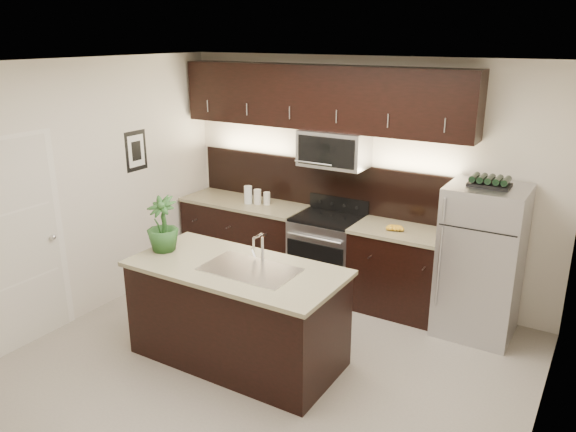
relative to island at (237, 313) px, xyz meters
name	(u,v)px	position (x,y,z in m)	size (l,w,h in m)	color
ground	(267,365)	(0.30, 0.03, -0.47)	(4.50, 4.50, 0.00)	gray
room_walls	(251,188)	(0.19, -0.01, 1.22)	(4.52, 4.02, 2.71)	beige
counter_run	(312,251)	(-0.16, 1.72, 0.00)	(3.51, 0.65, 0.94)	black
upper_fixtures	(322,108)	(-0.13, 1.86, 1.67)	(3.49, 0.40, 1.66)	black
island	(237,313)	(0.00, 0.00, 0.00)	(1.96, 0.96, 0.94)	black
sink_faucet	(250,268)	(0.15, 0.01, 0.48)	(0.84, 0.50, 0.28)	silver
refrigerator	(481,262)	(1.78, 1.66, 0.30)	(0.75, 0.67, 1.55)	#B2B2B7
wine_rack	(490,182)	(1.78, 1.66, 1.12)	(0.38, 0.24, 0.09)	black
plant	(162,224)	(-0.82, -0.04, 0.73)	(0.30, 0.30, 0.53)	#224D1E
canisters	(255,196)	(-0.94, 1.69, 0.56)	(0.31, 0.17, 0.22)	silver
french_press	(452,231)	(1.47, 1.67, 0.57)	(0.09, 0.09, 0.27)	silver
bananas	(390,227)	(0.82, 1.64, 0.50)	(0.19, 0.15, 0.06)	gold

